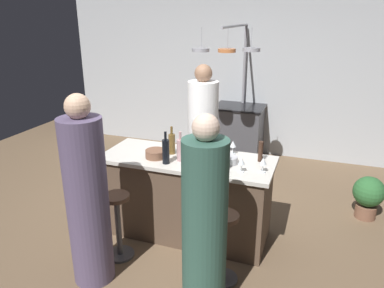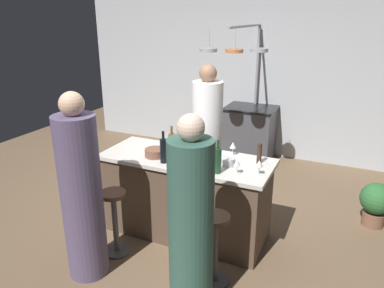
{
  "view_description": "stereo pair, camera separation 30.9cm",
  "coord_description": "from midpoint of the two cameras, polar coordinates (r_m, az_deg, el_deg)",
  "views": [
    {
      "loc": [
        1.25,
        -3.34,
        2.31
      ],
      "look_at": [
        0.0,
        0.15,
        1.0
      ],
      "focal_mm": 34.53,
      "sensor_mm": 36.0,
      "label": 1
    },
    {
      "loc": [
        1.54,
        -3.22,
        2.31
      ],
      "look_at": [
        0.0,
        0.15,
        1.0
      ],
      "focal_mm": 34.53,
      "sensor_mm": 36.0,
      "label": 2
    }
  ],
  "objects": [
    {
      "name": "ground_plane",
      "position": [
        4.25,
        1.28,
        -13.47
      ],
      "size": [
        9.0,
        9.0,
        0.0
      ],
      "primitive_type": "plane",
      "color": "brown"
    },
    {
      "name": "guest_right",
      "position": [
        2.9,
        2.96,
        -12.68
      ],
      "size": [
        0.35,
        0.35,
        1.66
      ],
      "color": "#33594C",
      "rests_on": "ground_plane"
    },
    {
      "name": "wine_bottle_rose",
      "position": [
        3.72,
        0.28,
        -0.85
      ],
      "size": [
        0.07,
        0.07,
        0.31
      ],
      "color": "#B78C8E",
      "rests_on": "kitchen_island"
    },
    {
      "name": "wine_glass_by_chef",
      "position": [
        3.46,
        9.54,
        -2.98
      ],
      "size": [
        0.07,
        0.07,
        0.15
      ],
      "color": "silver",
      "rests_on": "kitchen_island"
    },
    {
      "name": "back_wall",
      "position": [
        6.37,
        11.71,
        9.95
      ],
      "size": [
        6.4,
        0.16,
        2.6
      ],
      "primitive_type": "cube",
      "color": "#B2B7BC",
      "rests_on": "ground_plane"
    },
    {
      "name": "wine_glass_near_right_guest",
      "position": [
        3.9,
        8.6,
        -0.3
      ],
      "size": [
        0.07,
        0.07,
        0.15
      ],
      "color": "silver",
      "rests_on": "kitchen_island"
    },
    {
      "name": "wine_bottle_amber",
      "position": [
        3.92,
        -0.89,
        0.15
      ],
      "size": [
        0.07,
        0.07,
        0.3
      ],
      "color": "brown",
      "rests_on": "kitchen_island"
    },
    {
      "name": "bar_stool_left",
      "position": [
        3.8,
        -9.53,
        -11.49
      ],
      "size": [
        0.28,
        0.28,
        0.68
      ],
      "color": "#4C4C51",
      "rests_on": "ground_plane"
    },
    {
      "name": "wine_bottle_dark",
      "position": [
        3.66,
        -2.02,
        -1.01
      ],
      "size": [
        0.07,
        0.07,
        0.33
      ],
      "color": "black",
      "rests_on": "kitchen_island"
    },
    {
      "name": "mixing_bowl_steel",
      "position": [
        3.67,
        7.94,
        -2.7
      ],
      "size": [
        0.15,
        0.15,
        0.07
      ],
      "primitive_type": "cylinder",
      "color": "#B7B7BC",
      "rests_on": "kitchen_island"
    },
    {
      "name": "chef",
      "position": [
        4.6,
        4.26,
        0.45
      ],
      "size": [
        0.37,
        0.37,
        1.76
      ],
      "color": "white",
      "rests_on": "ground_plane"
    },
    {
      "name": "overhead_pot_rack",
      "position": [
        5.37,
        9.63,
        12.28
      ],
      "size": [
        0.88,
        1.52,
        2.17
      ],
      "color": "gray",
      "rests_on": "ground_plane"
    },
    {
      "name": "mixing_bowl_wooden",
      "position": [
        3.85,
        -3.45,
        -1.38
      ],
      "size": [
        0.22,
        0.22,
        0.08
      ],
      "primitive_type": "cylinder",
      "color": "brown",
      "rests_on": "kitchen_island"
    },
    {
      "name": "pepper_mill",
      "position": [
        3.74,
        12.7,
        -1.48
      ],
      "size": [
        0.05,
        0.05,
        0.21
      ],
      "primitive_type": "cylinder",
      "color": "#382319",
      "rests_on": "kitchen_island"
    },
    {
      "name": "bar_stool_right",
      "position": [
        3.39,
        6.25,
        -15.44
      ],
      "size": [
        0.28,
        0.28,
        0.68
      ],
      "color": "#4C4C51",
      "rests_on": "ground_plane"
    },
    {
      "name": "wine_bottle_green",
      "position": [
        3.44,
        6.55,
        -2.52
      ],
      "size": [
        0.07,
        0.07,
        0.33
      ],
      "color": "#193D23",
      "rests_on": "kitchen_island"
    },
    {
      "name": "wine_glass_near_left_guest",
      "position": [
        3.48,
        12.88,
        -3.09
      ],
      "size": [
        0.07,
        0.07,
        0.15
      ],
      "color": "silver",
      "rests_on": "kitchen_island"
    },
    {
      "name": "potted_plant",
      "position": [
        4.79,
        28.24,
        -7.92
      ],
      "size": [
        0.36,
        0.36,
        0.52
      ],
      "color": "brown",
      "rests_on": "ground_plane"
    },
    {
      "name": "stove_range",
      "position": [
        6.19,
        10.31,
        1.62
      ],
      "size": [
        0.8,
        0.64,
        0.89
      ],
      "color": "#47474C",
      "rests_on": "ground_plane"
    },
    {
      "name": "kitchen_island",
      "position": [
        4.02,
        1.33,
        -8.06
      ],
      "size": [
        1.8,
        0.72,
        0.9
      ],
      "color": "brown",
      "rests_on": "ground_plane"
    },
    {
      "name": "guest_left",
      "position": [
        3.38,
        -14.16,
        -7.74
      ],
      "size": [
        0.37,
        0.37,
        1.73
      ],
      "color": "#594C6B",
      "rests_on": "ground_plane"
    },
    {
      "name": "mixing_bowl_ceramic",
      "position": [
        3.94,
        2.57,
        -0.94
      ],
      "size": [
        0.16,
        0.16,
        0.08
      ],
      "primitive_type": "cylinder",
      "color": "silver",
      "rests_on": "kitchen_island"
    }
  ]
}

